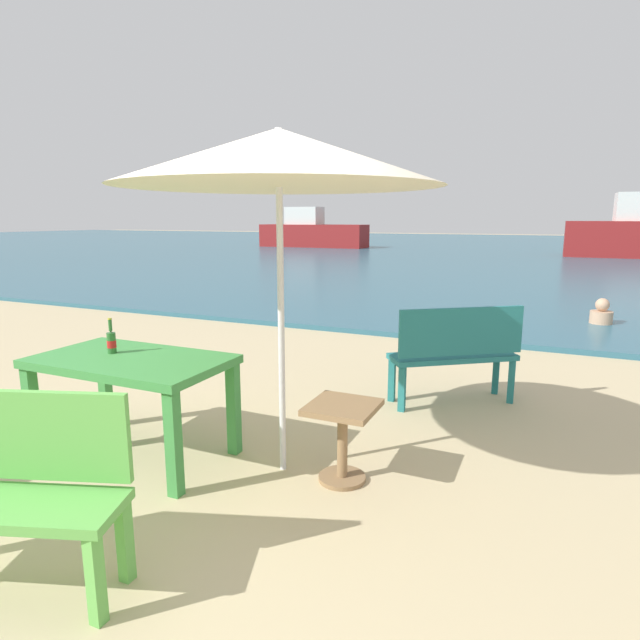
{
  "coord_description": "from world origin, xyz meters",
  "views": [
    {
      "loc": [
        2.03,
        -2.35,
        1.74
      ],
      "look_at": [
        -0.35,
        3.0,
        0.6
      ],
      "focal_mm": 29.27,
      "sensor_mm": 36.0,
      "label": 1
    }
  ],
  "objects_px": {
    "picnic_table_green": "(132,372)",
    "bench_teal_center": "(456,349)",
    "beer_bottle_amber": "(111,341)",
    "swimmer_person": "(601,314)",
    "side_table_wood": "(342,431)",
    "boat_tanker": "(312,233)",
    "patio_umbrella": "(279,158)",
    "bench_green_right": "(0,480)"
  },
  "relations": [
    {
      "from": "beer_bottle_amber",
      "to": "swimmer_person",
      "type": "height_order",
      "value": "beer_bottle_amber"
    },
    {
      "from": "patio_umbrella",
      "to": "bench_teal_center",
      "type": "distance_m",
      "value": 2.56
    },
    {
      "from": "swimmer_person",
      "to": "picnic_table_green",
      "type": "bearing_deg",
      "value": -118.06
    },
    {
      "from": "side_table_wood",
      "to": "swimmer_person",
      "type": "height_order",
      "value": "side_table_wood"
    },
    {
      "from": "side_table_wood",
      "to": "bench_green_right",
      "type": "xyz_separation_m",
      "value": [
        -1.09,
        -1.6,
        0.19
      ]
    },
    {
      "from": "swimmer_person",
      "to": "boat_tanker",
      "type": "distance_m",
      "value": 23.51
    },
    {
      "from": "swimmer_person",
      "to": "bench_teal_center",
      "type": "bearing_deg",
      "value": -108.88
    },
    {
      "from": "side_table_wood",
      "to": "bench_green_right",
      "type": "relative_size",
      "value": 0.43
    },
    {
      "from": "boat_tanker",
      "to": "bench_teal_center",
      "type": "bearing_deg",
      "value": -62.23
    },
    {
      "from": "patio_umbrella",
      "to": "swimmer_person",
      "type": "height_order",
      "value": "patio_umbrella"
    },
    {
      "from": "side_table_wood",
      "to": "patio_umbrella",
      "type": "bearing_deg",
      "value": -177.33
    },
    {
      "from": "beer_bottle_amber",
      "to": "patio_umbrella",
      "type": "relative_size",
      "value": 0.12
    },
    {
      "from": "beer_bottle_amber",
      "to": "boat_tanker",
      "type": "relative_size",
      "value": 0.04
    },
    {
      "from": "side_table_wood",
      "to": "picnic_table_green",
      "type": "bearing_deg",
      "value": -169.77
    },
    {
      "from": "picnic_table_green",
      "to": "beer_bottle_amber",
      "type": "height_order",
      "value": "beer_bottle_amber"
    },
    {
      "from": "beer_bottle_amber",
      "to": "swimmer_person",
      "type": "distance_m",
      "value": 7.57
    },
    {
      "from": "beer_bottle_amber",
      "to": "side_table_wood",
      "type": "height_order",
      "value": "beer_bottle_amber"
    },
    {
      "from": "boat_tanker",
      "to": "patio_umbrella",
      "type": "bearing_deg",
      "value": -65.58
    },
    {
      "from": "bench_teal_center",
      "to": "boat_tanker",
      "type": "height_order",
      "value": "boat_tanker"
    },
    {
      "from": "bench_teal_center",
      "to": "swimmer_person",
      "type": "xyz_separation_m",
      "value": [
        1.55,
        4.52,
        -0.3
      ]
    },
    {
      "from": "bench_teal_center",
      "to": "boat_tanker",
      "type": "bearing_deg",
      "value": 117.77
    },
    {
      "from": "bench_green_right",
      "to": "picnic_table_green",
      "type": "bearing_deg",
      "value": 108.57
    },
    {
      "from": "picnic_table_green",
      "to": "side_table_wood",
      "type": "height_order",
      "value": "picnic_table_green"
    },
    {
      "from": "beer_bottle_amber",
      "to": "side_table_wood",
      "type": "bearing_deg",
      "value": 7.85
    },
    {
      "from": "picnic_table_green",
      "to": "bench_green_right",
      "type": "height_order",
      "value": "bench_green_right"
    },
    {
      "from": "side_table_wood",
      "to": "swimmer_person",
      "type": "distance_m",
      "value": 6.62
    },
    {
      "from": "swimmer_person",
      "to": "boat_tanker",
      "type": "height_order",
      "value": "boat_tanker"
    },
    {
      "from": "beer_bottle_amber",
      "to": "bench_teal_center",
      "type": "bearing_deg",
      "value": 43.06
    },
    {
      "from": "picnic_table_green",
      "to": "bench_teal_center",
      "type": "height_order",
      "value": "bench_teal_center"
    },
    {
      "from": "bench_teal_center",
      "to": "boat_tanker",
      "type": "relative_size",
      "value": 0.19
    },
    {
      "from": "bench_teal_center",
      "to": "side_table_wood",
      "type": "bearing_deg",
      "value": -103.53
    },
    {
      "from": "patio_umbrella",
      "to": "boat_tanker",
      "type": "relative_size",
      "value": 0.36
    },
    {
      "from": "patio_umbrella",
      "to": "bench_teal_center",
      "type": "bearing_deg",
      "value": 64.34
    },
    {
      "from": "beer_bottle_amber",
      "to": "bench_green_right",
      "type": "xyz_separation_m",
      "value": [
        0.65,
        -1.36,
        -0.31
      ]
    },
    {
      "from": "side_table_wood",
      "to": "boat_tanker",
      "type": "bearing_deg",
      "value": 115.26
    },
    {
      "from": "boat_tanker",
      "to": "side_table_wood",
      "type": "bearing_deg",
      "value": -64.74
    },
    {
      "from": "patio_umbrella",
      "to": "boat_tanker",
      "type": "height_order",
      "value": "boat_tanker"
    },
    {
      "from": "bench_green_right",
      "to": "side_table_wood",
      "type": "bearing_deg",
      "value": 55.63
    },
    {
      "from": "picnic_table_green",
      "to": "bench_teal_center",
      "type": "bearing_deg",
      "value": 46.47
    },
    {
      "from": "picnic_table_green",
      "to": "patio_umbrella",
      "type": "height_order",
      "value": "patio_umbrella"
    },
    {
      "from": "beer_bottle_amber",
      "to": "boat_tanker",
      "type": "bearing_deg",
      "value": 111.75
    },
    {
      "from": "beer_bottle_amber",
      "to": "bench_teal_center",
      "type": "xyz_separation_m",
      "value": [
        2.18,
        2.04,
        -0.31
      ]
    }
  ]
}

